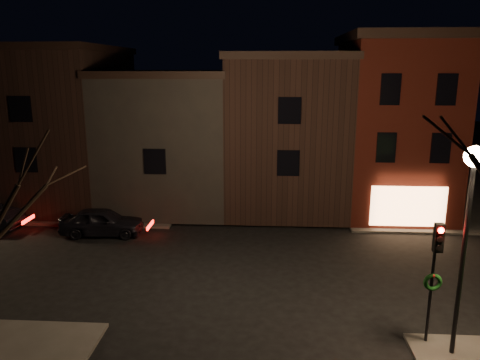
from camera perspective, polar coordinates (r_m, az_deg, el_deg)
name	(u,v)px	position (r m, az deg, el deg)	size (l,w,h in m)	color
ground	(257,269)	(21.11, 2.09, -10.83)	(120.00, 120.00, 0.00)	black
sidewalk_far_left	(37,168)	(45.06, -23.51, 1.38)	(30.00, 30.00, 0.12)	#2D2B28
corner_building	(395,124)	(29.86, 18.32, 6.53)	(6.50, 8.50, 10.50)	#4A140D
row_building_a	(286,130)	(29.99, 5.59, 6.09)	(7.30, 10.30, 9.40)	black
row_building_b	(173,137)	(30.67, -8.16, 5.24)	(7.80, 10.30, 8.40)	black
row_building_c	(63,124)	(32.82, -20.78, 6.36)	(7.30, 10.30, 9.90)	black
street_lamp_near	(470,195)	(14.85, 26.28, -1.68)	(0.60, 0.60, 6.48)	black
traffic_signal	(435,265)	(15.80, 22.66, -9.52)	(0.58, 0.38, 4.05)	black
parked_car_a	(102,222)	(25.96, -16.46, -4.90)	(1.74, 4.34, 1.48)	black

